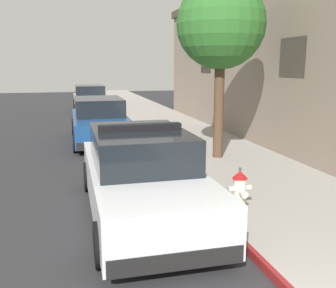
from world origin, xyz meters
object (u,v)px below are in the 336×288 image
police_cruiser (141,176)px  parked_car_dark_far (90,99)px  parked_car_silver_ahead (99,121)px  fire_hydrant (240,190)px  street_tree (221,26)px

police_cruiser → parked_car_dark_far: police_cruiser is taller
parked_car_silver_ahead → fire_hydrant: (1.92, -7.82, -0.26)m
police_cruiser → street_tree: size_ratio=1.00×
police_cruiser → street_tree: bearing=50.8°
parked_car_dark_far → fire_hydrant: bearing=-84.3°
parked_car_silver_ahead → parked_car_dark_far: 9.53m
police_cruiser → street_tree: street_tree is taller
parked_car_silver_ahead → fire_hydrant: 8.05m
police_cruiser → parked_car_dark_far: bearing=90.0°
parked_car_dark_far → fire_hydrant: (1.74, -17.34, -0.26)m
parked_car_silver_ahead → fire_hydrant: bearing=-76.2°
fire_hydrant → police_cruiser: bearing=165.7°
parked_car_dark_far → fire_hydrant: size_ratio=6.37×
parked_car_dark_far → street_tree: size_ratio=1.00×
police_cruiser → fire_hydrant: police_cruiser is taller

